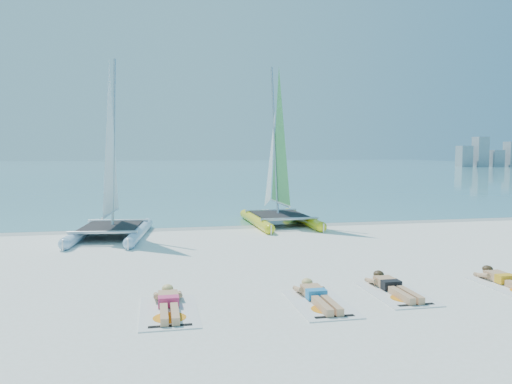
% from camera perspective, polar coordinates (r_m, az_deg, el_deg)
% --- Properties ---
extents(ground, '(140.00, 140.00, 0.00)m').
position_cam_1_polar(ground, '(13.23, -0.07, -7.50)').
color(ground, white).
rests_on(ground, ground).
extents(sea, '(140.00, 115.00, 0.01)m').
position_cam_1_polar(sea, '(75.76, -9.53, 2.64)').
color(sea, '#699DAF').
rests_on(sea, ground).
extents(wet_sand_strip, '(140.00, 1.40, 0.01)m').
position_cam_1_polar(wet_sand_strip, '(18.56, -3.43, -3.92)').
color(wet_sand_strip, beige).
rests_on(wet_sand_strip, ground).
extents(distant_skyline, '(14.00, 2.00, 5.00)m').
position_cam_1_polar(distant_skyline, '(93.49, 25.60, 3.83)').
color(distant_skyline, '#9DA7AD').
rests_on(distant_skyline, ground).
extents(catamaran_blue, '(2.64, 4.68, 6.09)m').
position_cam_1_polar(catamaran_blue, '(16.70, -16.28, 1.19)').
color(catamaran_blue, '#B1C8E9').
rests_on(catamaran_blue, ground).
extents(catamaran_yellow, '(2.34, 4.97, 6.28)m').
position_cam_1_polar(catamaran_yellow, '(19.22, 2.35, 2.31)').
color(catamaran_yellow, '#F5F319').
rests_on(catamaran_yellow, ground).
extents(towel_a, '(1.00, 1.85, 0.02)m').
position_cam_1_polar(towel_a, '(9.07, -9.92, -13.33)').
color(towel_a, silver).
rests_on(towel_a, ground).
extents(sunbather_a, '(0.37, 1.73, 0.26)m').
position_cam_1_polar(sunbather_a, '(9.22, -9.97, -12.31)').
color(sunbather_a, tan).
rests_on(sunbather_a, towel_a).
extents(towel_b, '(1.00, 1.85, 0.02)m').
position_cam_1_polar(towel_b, '(9.45, 7.35, -12.55)').
color(towel_b, silver).
rests_on(towel_b, ground).
extents(sunbather_b, '(0.37, 1.73, 0.26)m').
position_cam_1_polar(sunbather_b, '(9.59, 6.98, -11.60)').
color(sunbather_b, tan).
rests_on(sunbather_b, towel_b).
extents(towel_c, '(1.00, 1.85, 0.02)m').
position_cam_1_polar(towel_c, '(10.36, 15.76, -11.12)').
color(towel_c, silver).
rests_on(towel_c, ground).
extents(sunbather_c, '(0.37, 1.73, 0.26)m').
position_cam_1_polar(sunbather_c, '(10.50, 15.29, -10.28)').
color(sunbather_c, tan).
rests_on(sunbather_c, towel_c).
extents(sunbather_d, '(0.37, 1.73, 0.26)m').
position_cam_1_polar(sunbather_d, '(11.83, 26.73, -8.92)').
color(sunbather_d, tan).
rests_on(sunbather_d, towel_d).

